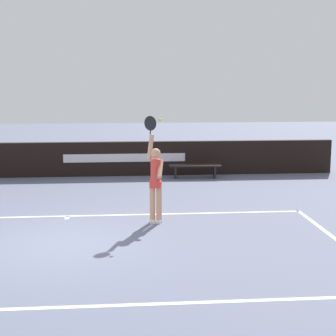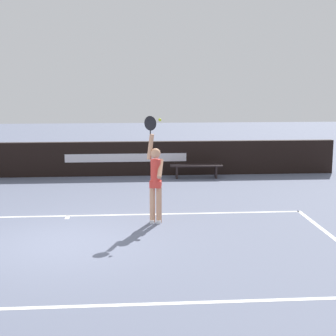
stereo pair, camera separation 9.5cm
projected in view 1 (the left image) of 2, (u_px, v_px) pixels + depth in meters
The scene contains 6 objects.
ground_plane at pixel (57, 244), 10.91m from camera, with size 60.00×60.00×0.00m, color slate.
court_lines at pixel (54, 250), 10.50m from camera, with size 11.87×5.47×0.00m.
back_wall at pixel (83, 159), 18.40m from camera, with size 17.71×0.24×1.20m.
tennis_player at pixel (155, 179), 12.38m from camera, with size 0.47×0.48×2.54m.
tennis_ball at pixel (160, 120), 12.16m from camera, with size 0.07×0.07×0.07m.
courtside_bench_far at pixel (195, 168), 18.08m from camera, with size 1.79×0.42×0.46m.
Camera 1 is at (1.40, -10.65, 3.37)m, focal length 56.53 mm.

